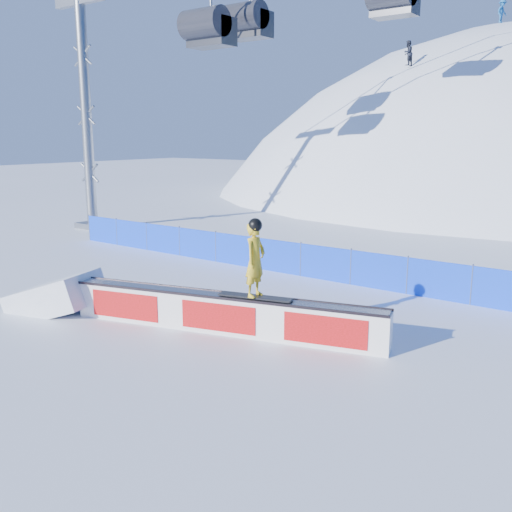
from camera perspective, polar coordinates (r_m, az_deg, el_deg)
The scene contains 6 objects.
ground at distance 17.77m, azimuth -6.08°, elevation -4.35°, with size 160.00×160.00×0.00m, color white.
snow_hill at distance 60.28m, azimuth 23.05°, elevation -11.42°, with size 64.00×64.00×64.00m.
safety_fence at distance 21.05m, azimuth 2.18°, elevation -0.02°, with size 22.05×0.05×1.30m.
rail_box at distance 14.72m, azimuth -3.36°, elevation -5.74°, with size 8.37×2.83×1.02m.
snow_ramp at distance 17.66m, azimuth -19.33°, elevation -5.08°, with size 2.46×1.64×0.92m, color white, non-canonical shape.
snowboarder at distance 13.99m, azimuth -0.08°, elevation -0.30°, with size 1.93×0.84×1.99m.
Camera 1 is at (11.61, -12.50, 4.99)m, focal length 40.00 mm.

